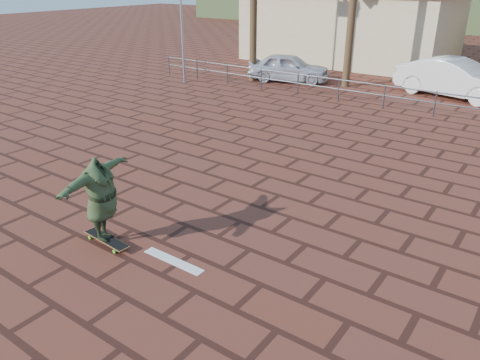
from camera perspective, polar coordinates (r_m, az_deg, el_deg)
name	(u,v)px	position (r m, az deg, el deg)	size (l,w,h in m)	color
ground	(188,226)	(10.41, -6.39, -5.55)	(120.00, 120.00, 0.00)	#5E2B1F
paint_stripe	(173,261)	(9.26, -8.12, -9.73)	(1.40, 0.22, 0.01)	white
guardrail	(385,92)	(20.13, 17.22, 10.17)	(24.06, 0.06, 1.00)	#47494F
building_west	(351,23)	(31.25, 13.33, 18.12)	(12.60, 7.60, 4.50)	beige
longboard	(107,239)	(10.04, -15.96, -6.97)	(1.24, 0.35, 0.12)	olive
skateboarder	(101,199)	(9.62, -16.56, -2.29)	(2.19, 0.60, 1.78)	#324223
car_silver	(289,68)	(24.62, 5.97, 13.47)	(1.64, 4.09, 1.39)	silver
car_white	(455,78)	(23.20, 24.76, 11.18)	(1.77, 5.09, 1.68)	white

